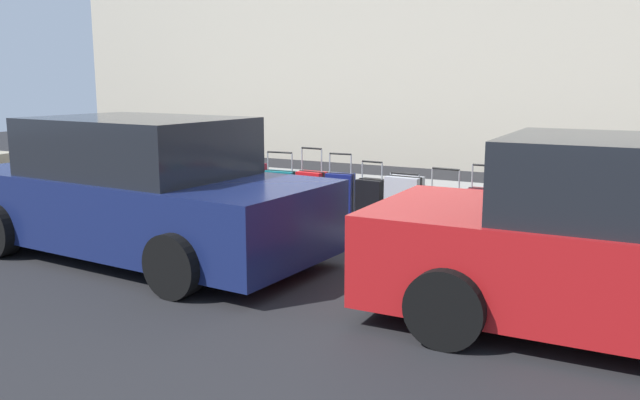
% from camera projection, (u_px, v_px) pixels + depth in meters
% --- Properties ---
extents(ground_plane, '(40.00, 40.00, 0.00)m').
position_uv_depth(ground_plane, '(330.00, 244.00, 8.39)').
color(ground_plane, black).
extents(sidewalk_curb, '(18.00, 5.00, 0.14)m').
position_uv_depth(sidewalk_curb, '(402.00, 206.00, 10.54)').
color(sidewalk_curb, gray).
rests_on(sidewalk_curb, ground_plane).
extents(suitcase_red_0, '(0.50, 0.25, 0.85)m').
position_uv_depth(suitcase_red_0, '(576.00, 230.00, 7.36)').
color(suitcase_red_0, red).
rests_on(suitcase_red_0, sidewalk_curb).
extents(suitcase_teal_1, '(0.40, 0.27, 0.80)m').
position_uv_depth(suitcase_teal_1, '(530.00, 221.00, 7.65)').
color(suitcase_teal_1, '#0F606B').
rests_on(suitcase_teal_1, sidewalk_curb).
extents(suitcase_maroon_2, '(0.47, 0.25, 0.94)m').
position_uv_depth(suitcase_maroon_2, '(487.00, 215.00, 7.87)').
color(suitcase_maroon_2, maroon).
rests_on(suitcase_maroon_2, sidewalk_curb).
extents(suitcase_olive_3, '(0.43, 0.24, 0.87)m').
position_uv_depth(suitcase_olive_3, '(444.00, 216.00, 8.09)').
color(suitcase_olive_3, '#59601E').
rests_on(suitcase_olive_3, sidewalk_curb).
extents(suitcase_silver_4, '(0.46, 0.28, 0.79)m').
position_uv_depth(suitcase_silver_4, '(404.00, 205.00, 8.27)').
color(suitcase_silver_4, '#9EA0A8').
rests_on(suitcase_silver_4, sidewalk_curb).
extents(suitcase_black_5, '(0.37, 0.28, 0.90)m').
position_uv_depth(suitcase_black_5, '(372.00, 204.00, 8.57)').
color(suitcase_black_5, black).
rests_on(suitcase_black_5, sidewalk_curb).
extents(suitcase_navy_6, '(0.38, 0.22, 0.98)m').
position_uv_depth(suitcase_navy_6, '(340.00, 199.00, 8.73)').
color(suitcase_navy_6, navy).
rests_on(suitcase_navy_6, sidewalk_curb).
extents(suitcase_red_7, '(0.39, 0.26, 1.03)m').
position_uv_depth(suitcase_red_7, '(312.00, 197.00, 8.98)').
color(suitcase_red_7, red).
rests_on(suitcase_red_7, sidewalk_curb).
extents(suitcase_teal_8, '(0.45, 0.22, 0.95)m').
position_uv_depth(suitcase_teal_8, '(280.00, 195.00, 9.18)').
color(suitcase_teal_8, '#0F606B').
rests_on(suitcase_teal_8, sidewalk_curb).
extents(suitcase_maroon_9, '(0.42, 0.20, 1.05)m').
position_uv_depth(suitcase_maroon_9, '(252.00, 189.00, 9.45)').
color(suitcase_maroon_9, maroon).
rests_on(suitcase_maroon_9, sidewalk_curb).
extents(fire_hydrant, '(0.39, 0.21, 0.76)m').
position_uv_depth(fire_hydrant, '(196.00, 183.00, 9.87)').
color(fire_hydrant, '#D89E0C').
rests_on(fire_hydrant, sidewalk_curb).
extents(bollard_post, '(0.15, 0.15, 0.72)m').
position_uv_depth(bollard_post, '(149.00, 183.00, 10.12)').
color(bollard_post, brown).
rests_on(bollard_post, sidewalk_curb).
extents(parked_car_navy_1, '(4.66, 2.27, 1.64)m').
position_uv_depth(parked_car_navy_1, '(140.00, 192.00, 7.68)').
color(parked_car_navy_1, '#141E4C').
rests_on(parked_car_navy_1, ground_plane).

